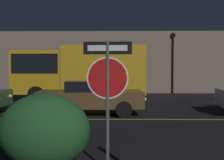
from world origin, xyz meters
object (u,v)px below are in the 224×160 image
hedge_bush_2 (45,131)px  delivery_truck (77,70)px  stop_sign (108,79)px  passing_car_2 (90,97)px

hedge_bush_2 → delivery_truck: bearing=94.4°
stop_sign → hedge_bush_2: bearing=177.3°
delivery_truck → passing_car_2: bearing=-166.2°
hedge_bush_2 → passing_car_2: (0.25, 6.40, -0.01)m
stop_sign → delivery_truck: bearing=104.6°
stop_sign → hedge_bush_2: stop_sign is taller
stop_sign → hedge_bush_2: 1.49m
stop_sign → passing_car_2: stop_sign is taller
passing_car_2 → delivery_truck: delivery_truck is taller
hedge_bush_2 → passing_car_2: size_ratio=0.40×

